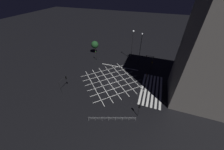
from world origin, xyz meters
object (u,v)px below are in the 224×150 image
(street_lamp_west, at_px, (133,38))
(street_tree_near, at_px, (95,45))
(traffic_light_se_main, at_px, (152,62))
(street_lamp_east, at_px, (141,43))
(traffic_light_median_south, at_px, (147,77))
(traffic_light_sw_main, at_px, (139,108))
(traffic_light_se_cross, at_px, (149,59))
(traffic_light_ne_main, at_px, (96,52))
(traffic_light_nw_main, at_px, (64,81))

(street_lamp_west, height_order, street_tree_near, street_lamp_west)
(traffic_light_se_main, bearing_deg, street_lamp_east, -132.47)
(street_lamp_west, bearing_deg, traffic_light_median_south, -153.29)
(traffic_light_sw_main, xyz_separation_m, traffic_light_se_main, (16.84, -0.83, 0.86))
(traffic_light_se_cross, relative_size, traffic_light_ne_main, 1.07)
(traffic_light_se_cross, distance_m, street_lamp_east, 5.53)
(street_lamp_east, bearing_deg, traffic_light_se_main, -132.47)
(traffic_light_se_cross, height_order, traffic_light_ne_main, traffic_light_se_cross)
(street_lamp_east, bearing_deg, traffic_light_ne_main, 102.98)
(traffic_light_ne_main, height_order, traffic_light_se_main, traffic_light_se_main)
(traffic_light_sw_main, distance_m, traffic_light_se_cross, 18.03)
(traffic_light_nw_main, height_order, traffic_light_se_main, traffic_light_se_main)
(traffic_light_se_main, bearing_deg, traffic_light_nw_main, -51.39)
(street_lamp_east, xyz_separation_m, street_tree_near, (1.69, 16.64, -3.45))
(traffic_light_se_cross, distance_m, traffic_light_median_south, 8.80)
(traffic_light_ne_main, bearing_deg, street_lamp_west, 113.66)
(street_lamp_east, bearing_deg, street_lamp_west, 61.47)
(street_lamp_east, distance_m, street_tree_near, 17.08)
(traffic_light_se_cross, distance_m, traffic_light_ne_main, 17.26)
(traffic_light_se_cross, xyz_separation_m, traffic_light_ne_main, (-0.43, 17.25, -0.29))
(traffic_light_nw_main, xyz_separation_m, traffic_light_median_south, (7.68, -18.55, 0.31))
(traffic_light_median_south, xyz_separation_m, street_lamp_east, (11.57, 3.68, 3.68))
(traffic_light_median_south, bearing_deg, traffic_light_nw_main, 22.49)
(traffic_light_se_cross, relative_size, traffic_light_median_south, 1.05)
(traffic_light_sw_main, distance_m, traffic_light_se_main, 16.88)
(traffic_light_median_south, bearing_deg, traffic_light_ne_main, -25.40)
(traffic_light_sw_main, xyz_separation_m, traffic_light_nw_main, (1.53, 18.35, 0.39))
(traffic_light_sw_main, height_order, traffic_light_se_main, traffic_light_se_main)
(traffic_light_sw_main, relative_size, street_lamp_east, 0.34)
(traffic_light_nw_main, relative_size, street_lamp_west, 0.37)
(traffic_light_se_main, distance_m, street_lamp_west, 10.11)
(street_lamp_west, bearing_deg, street_tree_near, 89.64)
(traffic_light_median_south, relative_size, street_tree_near, 0.93)
(traffic_light_se_cross, bearing_deg, traffic_light_nw_main, 42.15)
(traffic_light_sw_main, xyz_separation_m, traffic_light_median_south, (9.21, -0.20, 0.71))
(street_lamp_west, distance_m, street_tree_near, 14.35)
(traffic_light_se_main, xyz_separation_m, street_lamp_west, (5.54, 7.25, 4.36))
(street_lamp_west, bearing_deg, traffic_light_nw_main, 150.24)
(traffic_light_ne_main, bearing_deg, traffic_light_nw_main, -3.37)
(traffic_light_se_cross, bearing_deg, traffic_light_median_south, 92.33)
(traffic_light_nw_main, xyz_separation_m, street_lamp_west, (20.86, -11.93, 4.82))
(traffic_light_nw_main, relative_size, traffic_light_se_main, 0.85)
(traffic_light_nw_main, bearing_deg, street_tree_near, 4.82)
(traffic_light_sw_main, distance_m, street_lamp_west, 23.86)
(street_lamp_east, relative_size, street_tree_near, 2.12)
(traffic_light_nw_main, distance_m, street_lamp_west, 24.50)
(traffic_light_se_cross, height_order, traffic_light_median_south, traffic_light_se_cross)
(traffic_light_se_main, bearing_deg, traffic_light_median_south, -4.67)
(traffic_light_se_cross, height_order, street_tree_near, street_tree_near)
(street_lamp_west, bearing_deg, traffic_light_sw_main, -163.98)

